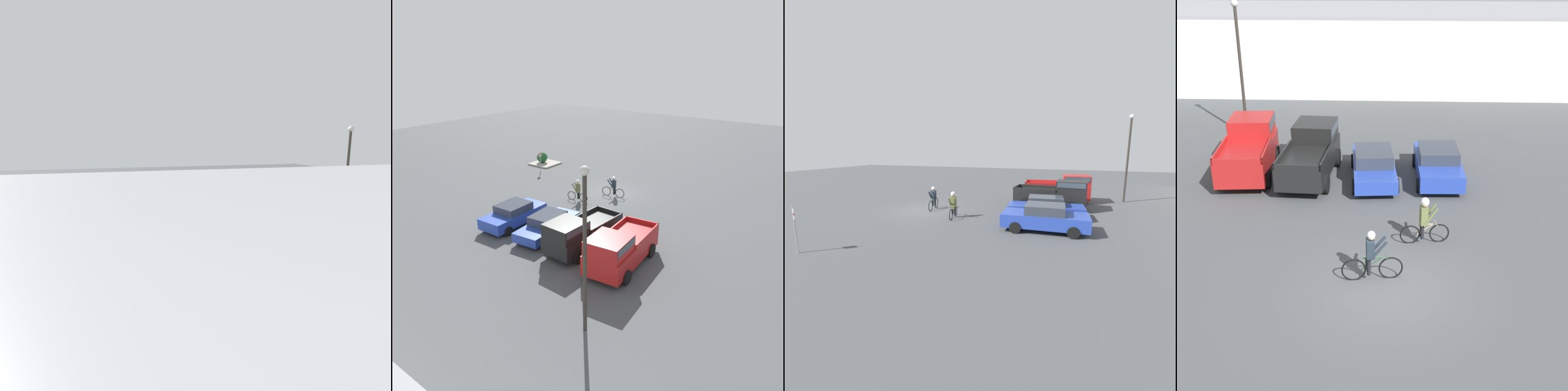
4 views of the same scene
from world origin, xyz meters
TOP-DOWN VIEW (x-y plane):
  - ground_plane at (0.00, 0.00)m, footprint 80.00×80.00m
  - pickup_truck_0 at (-6.43, 9.23)m, footprint 2.60×5.23m
  - pickup_truck_1 at (-3.58, 8.91)m, footprint 2.35×5.15m
  - sedan_0 at (-0.80, 8.45)m, footprint 2.26×4.86m
  - sedan_1 at (2.00, 8.66)m, footprint 2.13×4.59m
  - cyclist_0 at (1.17, 2.87)m, footprint 1.71×0.51m
  - cyclist_1 at (-0.53, 0.50)m, footprint 1.89×0.52m
  - fire_lane_sign at (8.57, -1.00)m, footprint 0.16×0.28m
  - lamppost at (-7.87, 14.14)m, footprint 0.36×0.36m
  - curb_island at (9.98, -3.17)m, footprint 2.47×2.44m
  - shrub at (10.28, -3.09)m, footprint 1.07×1.07m

SIDE VIEW (x-z plane):
  - ground_plane at x=0.00m, z-range 0.00..0.00m
  - curb_island at x=9.98m, z-range 0.00..0.15m
  - shrub at x=10.28m, z-range 0.15..1.22m
  - sedan_0 at x=-0.80m, z-range 0.00..1.37m
  - sedan_1 at x=2.00m, z-range 0.00..1.45m
  - cyclist_1 at x=-0.53m, z-range -0.01..1.66m
  - cyclist_0 at x=1.17m, z-range 0.04..1.76m
  - pickup_truck_1 at x=-3.58m, z-range 0.04..2.15m
  - pickup_truck_0 at x=-6.43m, z-range 0.03..2.25m
  - fire_lane_sign at x=8.57m, z-range 0.22..2.27m
  - lamppost at x=-7.87m, z-range 0.59..7.60m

